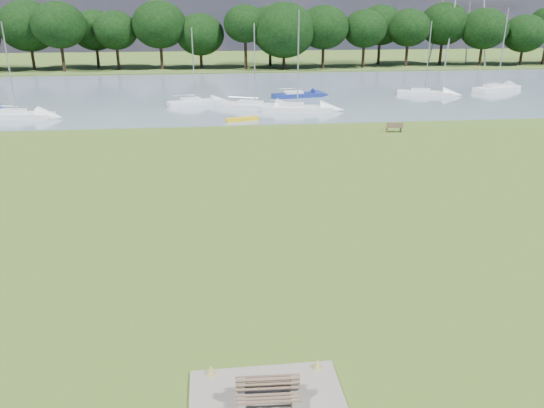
{
  "coord_description": "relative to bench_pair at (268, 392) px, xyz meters",
  "views": [
    {
      "loc": [
        -1.24,
        -25.35,
        10.04
      ],
      "look_at": [
        1.54,
        -2.0,
        1.3
      ],
      "focal_mm": 35.0,
      "sensor_mm": 36.0,
      "label": 1
    }
  ],
  "objects": [
    {
      "name": "sailboat_3",
      "position": [
        35.17,
        53.01,
        0.12
      ],
      "size": [
        7.22,
        4.67,
        9.97
      ],
      "rotation": [
        0.0,
        0.0,
        0.42
      ],
      "color": "white",
      "rests_on": "river"
    },
    {
      "name": "far_bank",
      "position": [
        0.0,
        86.0,
        -0.47
      ],
      "size": [
        220.0,
        20.0,
        0.4
      ],
      "primitive_type": "cube",
      "color": "#4C6626",
      "rests_on": "ground"
    },
    {
      "name": "sailboat_6",
      "position": [
        -2.79,
        47.16,
        0.05
      ],
      "size": [
        6.13,
        3.33,
        8.06
      ],
      "rotation": [
        0.0,
        0.0,
        0.3
      ],
      "color": "white",
      "rests_on": "river"
    },
    {
      "name": "sailboat_2",
      "position": [
        7.66,
        42.25,
        0.07
      ],
      "size": [
        7.32,
        3.13,
        9.79
      ],
      "rotation": [
        0.0,
        0.0,
        -0.17
      ],
      "color": "white",
      "rests_on": "river"
    },
    {
      "name": "sailboat_1",
      "position": [
        3.49,
        44.24,
        0.03
      ],
      "size": [
        7.48,
        4.78,
        8.52
      ],
      "rotation": [
        0.0,
        0.0,
        -0.41
      ],
      "color": "white",
      "rests_on": "river"
    },
    {
      "name": "sailboat_0",
      "position": [
        -19.77,
        42.02,
        0.04
      ],
      "size": [
        7.24,
        3.65,
        8.79
      ],
      "rotation": [
        0.0,
        0.0,
        -0.26
      ],
      "color": "white",
      "rests_on": "river"
    },
    {
      "name": "riverbank_bench",
      "position": [
        14.41,
        31.75,
        -0.04
      ],
      "size": [
        1.44,
        0.55,
        0.87
      ],
      "rotation": [
        0.0,
        0.0,
        -0.09
      ],
      "color": "brown",
      "rests_on": "ground"
    },
    {
      "name": "tree_line",
      "position": [
        6.06,
        82.0,
        6.32
      ],
      "size": [
        153.43,
        9.48,
        11.47
      ],
      "color": "black",
      "rests_on": "far_bank"
    },
    {
      "name": "kayak",
      "position": [
        1.8,
        38.0,
        -0.27
      ],
      "size": [
        3.17,
        1.53,
        0.31
      ],
      "primitive_type": "cube",
      "rotation": [
        0.0,
        0.0,
        0.27
      ],
      "color": "#E3B70C",
      "rests_on": "river"
    },
    {
      "name": "sailboat_8",
      "position": [
        9.13,
        51.07,
        0.03
      ],
      "size": [
        6.19,
        2.71,
        7.88
      ],
      "rotation": [
        0.0,
        0.0,
        0.18
      ],
      "color": "navy",
      "rests_on": "river"
    },
    {
      "name": "sailboat_4",
      "position": [
        24.77,
        50.99,
        0.0
      ],
      "size": [
        6.69,
        4.13,
        8.51
      ],
      "rotation": [
        0.0,
        0.0,
        -0.39
      ],
      "color": "white",
      "rests_on": "river"
    },
    {
      "name": "ground",
      "position": [
        0.0,
        14.0,
        -0.47
      ],
      "size": [
        220.0,
        220.0,
        0.0
      ],
      "primitive_type": "plane",
      "color": "olive"
    },
    {
      "name": "concrete_pad",
      "position": [
        0.0,
        -0.0,
        -0.42
      ],
      "size": [
        4.2,
        3.2,
        0.1
      ],
      "primitive_type": "cube",
      "color": "gray",
      "rests_on": "ground"
    },
    {
      "name": "river",
      "position": [
        0.0,
        56.0,
        -0.47
      ],
      "size": [
        220.0,
        40.0,
        0.1
      ],
      "primitive_type": "cube",
      "color": "slate",
      "rests_on": "ground"
    },
    {
      "name": "bench_pair",
      "position": [
        0.0,
        0.0,
        0.0
      ],
      "size": [
        1.74,
        1.08,
        0.91
      ],
      "rotation": [
        0.0,
        0.0,
        -0.05
      ],
      "color": "gray",
      "rests_on": "concrete_pad"
    }
  ]
}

